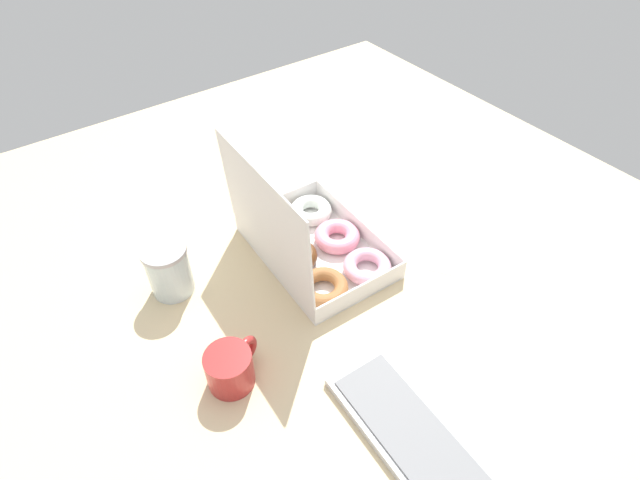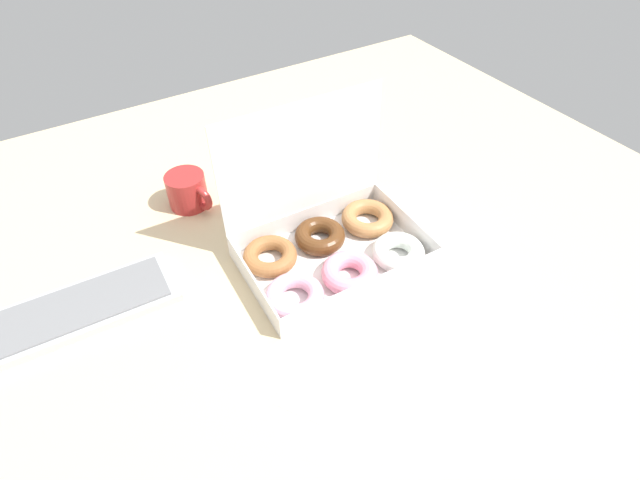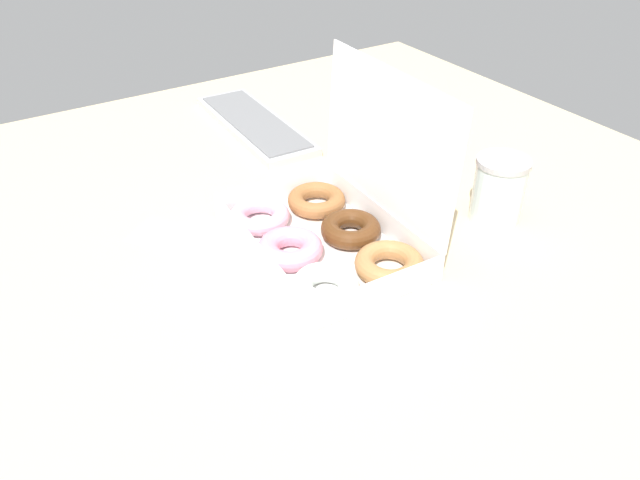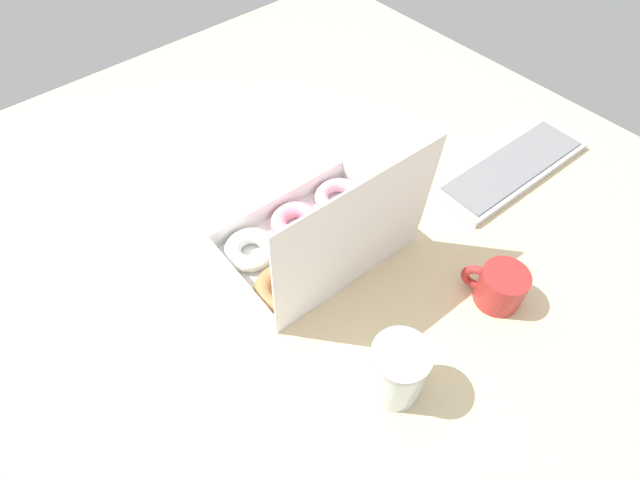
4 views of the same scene
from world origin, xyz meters
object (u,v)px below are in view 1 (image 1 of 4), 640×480
(coffee_mug, at_px, (231,367))
(glass_jar, at_px, (169,269))
(keyboard, at_px, (427,455))
(donut_box, at_px, (311,243))

(coffee_mug, distance_m, glass_jar, 0.29)
(keyboard, height_order, glass_jar, glass_jar)
(keyboard, bearing_deg, glass_jar, 17.43)
(coffee_mug, height_order, glass_jar, glass_jar)
(coffee_mug, bearing_deg, donut_box, -59.32)
(donut_box, height_order, keyboard, donut_box)
(glass_jar, bearing_deg, keyboard, -162.57)
(keyboard, xyz_separation_m, coffee_mug, (0.33, 0.20, 0.03))
(glass_jar, bearing_deg, donut_box, -106.31)
(keyboard, bearing_deg, donut_box, -13.52)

